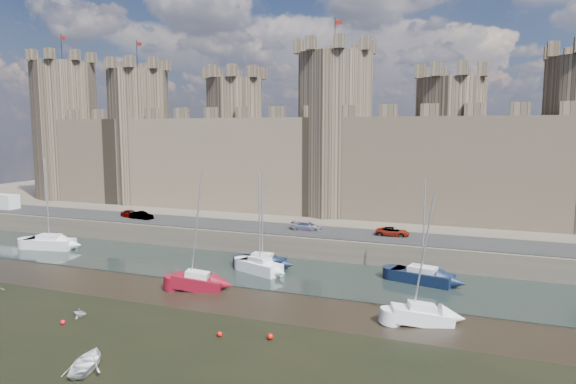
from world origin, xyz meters
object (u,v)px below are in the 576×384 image
sailboat_0 (49,242)px  car_2 (307,226)px  car_0 (131,214)px  sailboat_4 (198,281)px  sailboat_2 (260,266)px  sailboat_5 (422,315)px  sailboat_1 (262,261)px  van (2,202)px  car_1 (142,216)px  car_3 (393,232)px  sailboat_3 (422,276)px

sailboat_0 → car_2: bearing=9.1°
sailboat_0 → car_0: bearing=57.9°
car_2 → sailboat_4: bearing=160.2°
sailboat_2 → sailboat_5: (17.26, -8.09, -0.12)m
car_0 → sailboat_5: size_ratio=0.34×
car_2 → sailboat_1: size_ratio=0.39×
sailboat_1 → van: bearing=167.2°
car_1 → car_3: bearing=-81.8°
car_3 → sailboat_4: (-14.81, -18.66, -2.24)m
car_1 → car_3: (34.14, 1.22, -0.03)m
sailboat_2 → sailboat_4: size_ratio=0.98×
sailboat_4 → sailboat_3: bearing=10.4°
car_2 → sailboat_3: bearing=-127.0°
van → sailboat_2: 49.84m
van → sailboat_4: 48.77m
car_3 → sailboat_4: sailboat_4 is taller
sailboat_1 → sailboat_5: sailboat_5 is taller
car_0 → car_2: size_ratio=0.89×
car_3 → sailboat_4: bearing=139.9°
sailboat_1 → car_3: bearing=35.6°
car_0 → car_1: car_0 is taller
car_1 → car_2: 23.79m
van → sailboat_3: bearing=-5.7°
sailboat_0 → sailboat_3: sailboat_0 is taller
car_3 → van: (-60.24, -1.16, 0.61)m
car_1 → sailboat_5: size_ratio=0.34×
car_0 → car_1: 2.31m
sailboat_4 → van: bearing=143.1°
car_2 → sailboat_3: (14.84, -8.85, -2.27)m
sailboat_3 → sailboat_4: 21.50m
car_3 → sailboat_5: (5.65, -19.79, -2.31)m
car_3 → sailboat_2: (-11.61, -11.71, -2.19)m
car_0 → sailboat_0: size_ratio=0.30×
car_2 → sailboat_0: (-30.13, -10.92, -2.19)m
car_3 → sailboat_3: 10.44m
car_0 → sailboat_5: 46.24m
sailboat_3 → car_2: bearing=162.4°
sailboat_5 → van: bearing=145.5°
sailboat_2 → car_0: bearing=177.2°
car_1 → sailboat_1: size_ratio=0.35×
car_3 → sailboat_5: bearing=-165.8°
van → sailboat_5: sailboat_5 is taller
van → sailboat_2: (48.63, -10.54, -2.79)m
sailboat_1 → sailboat_2: 2.14m
sailboat_3 → car_0: bearing=-178.6°
van → sailboat_3: sailboat_3 is taller
van → car_2: bearing=2.3°
car_3 → sailboat_2: size_ratio=0.36×
car_1 → van: van is taller
sailboat_3 → sailboat_4: bearing=-140.6°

